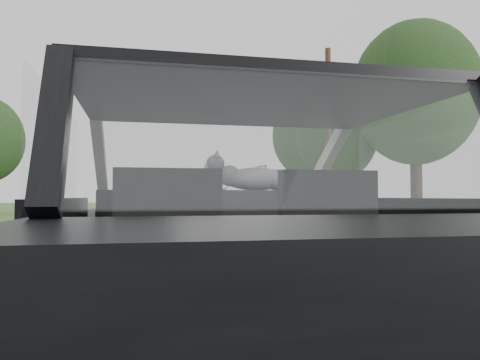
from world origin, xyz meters
name	(u,v)px	position (x,y,z in m)	size (l,w,h in m)	color
subject_car	(234,237)	(0.00, 0.00, 0.72)	(1.80, 4.00, 1.45)	black
dashboard	(216,212)	(0.00, 0.62, 0.85)	(1.58, 0.45, 0.30)	black
driver_seat	(167,212)	(-0.40, -0.29, 0.88)	(0.50, 0.72, 0.42)	black
passenger_seat	(320,211)	(0.40, -0.29, 0.88)	(0.50, 0.72, 0.42)	black
steering_wheel	(161,203)	(-0.40, 0.33, 0.92)	(0.36, 0.36, 0.04)	black
cat	(256,177)	(0.29, 0.65, 1.09)	(0.64, 0.20, 0.29)	slate
guardrail	(311,210)	(4.30, 10.00, 0.58)	(0.05, 90.00, 0.32)	gray
other_car	(133,200)	(-0.80, 22.50, 0.76)	(1.84, 4.65, 1.53)	#B0B0B0
highway_sign	(261,190)	(5.79, 21.06, 1.28)	(0.10, 1.03, 2.56)	#14461A
utility_pole	(328,133)	(7.72, 16.74, 3.79)	(0.25, 0.25, 7.57)	#4C2C1D
tree_1	(416,121)	(12.24, 17.02, 4.50)	(5.93, 5.93, 8.99)	#1E391A
tree_2	(336,153)	(9.59, 20.06, 3.22)	(4.25, 4.25, 6.45)	#1E391A
tree_3	(310,153)	(11.55, 29.09, 4.07)	(5.38, 5.38, 8.14)	#1E391A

